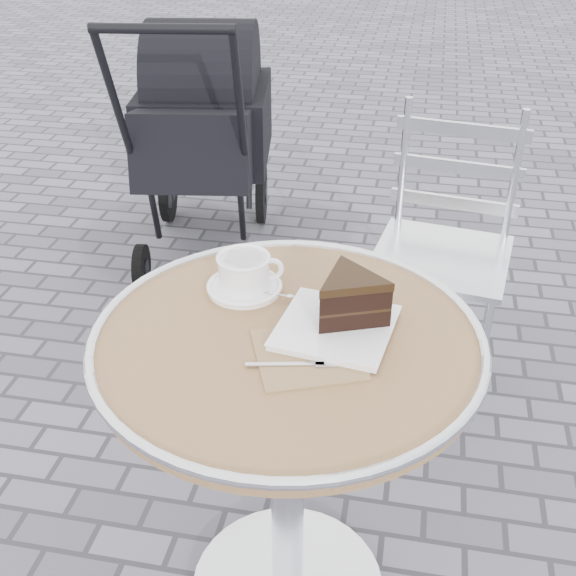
% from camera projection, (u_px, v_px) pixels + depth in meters
% --- Properties ---
extents(cafe_table, '(0.72, 0.72, 0.74)m').
position_uv_depth(cafe_table, '(288.00, 406.00, 1.39)').
color(cafe_table, silver).
rests_on(cafe_table, ground).
extents(cappuccino_set, '(0.17, 0.15, 0.07)m').
position_uv_depth(cappuccino_set, '(245.00, 275.00, 1.42)').
color(cappuccino_set, white).
rests_on(cappuccino_set, cafe_table).
extents(cake_plate_set, '(0.27, 0.30, 0.11)m').
position_uv_depth(cake_plate_set, '(346.00, 305.00, 1.30)').
color(cake_plate_set, '#8C6A4D').
rests_on(cake_plate_set, cafe_table).
extents(bistro_chair, '(0.44, 0.44, 0.86)m').
position_uv_depth(bistro_chair, '(449.00, 218.00, 2.15)').
color(bistro_chair, silver).
rests_on(bistro_chair, ground).
extents(baby_stroller, '(0.60, 1.06, 1.05)m').
position_uv_depth(baby_stroller, '(203.00, 140.00, 2.88)').
color(baby_stroller, black).
rests_on(baby_stroller, ground).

